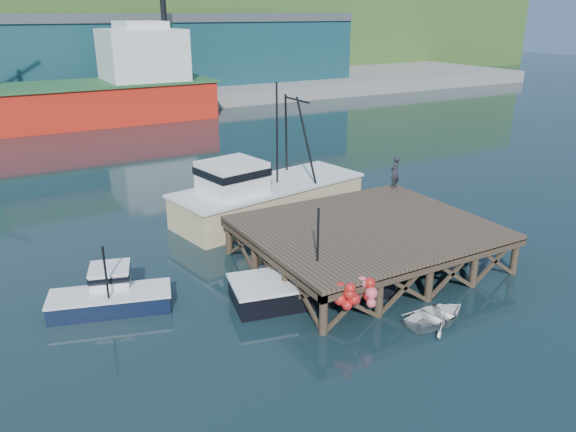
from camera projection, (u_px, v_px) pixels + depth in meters
ground at (273, 287)px, 26.98m from camera, size 300.00×300.00×0.00m
wharf at (369, 230)px, 28.72m from camera, size 12.00×10.00×2.62m
far_quay at (52, 93)px, 83.77m from camera, size 160.00×40.00×2.00m
warehouse_mid at (51, 57)px, 77.80m from camera, size 28.00×16.00×9.00m
warehouse_right at (247, 50)px, 91.74m from camera, size 30.00×16.00×9.00m
hillside at (20, 19)px, 104.82m from camera, size 220.00×50.00×22.00m
boat_navy at (110, 294)px, 24.87m from camera, size 5.56×3.65×3.27m
boat_black at (309, 277)px, 26.07m from camera, size 7.83×6.49×4.59m
trawler at (266, 191)px, 35.61m from camera, size 13.25×6.69×8.47m
dinghy at (437, 316)px, 23.79m from camera, size 3.21×2.40×0.64m
dockworker at (395, 172)px, 34.54m from camera, size 0.86×0.71×2.02m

